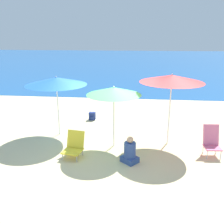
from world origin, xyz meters
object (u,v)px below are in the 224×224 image
Objects in this scene: beach_chair_pink at (212,140)px; beach_chair_yellow at (74,145)px; beach_umbrella_red at (172,79)px; beach_umbrella_green at (114,91)px; backpack_navy at (92,116)px; person_seated_near at (130,152)px; beach_umbrella_blue at (56,81)px.

beach_chair_pink is 1.21× the size of beach_chair_yellow.
beach_umbrella_green is at bearing -167.26° from beach_umbrella_red.
beach_chair_pink is 4.83m from backpack_navy.
beach_umbrella_red is 2.98× the size of person_seated_near.
beach_umbrella_blue is 2.55m from backpack_navy.
beach_umbrella_green is (-1.71, -0.39, -0.34)m from beach_umbrella_red.
beach_umbrella_green is at bearing 46.91° from beach_chair_yellow.
beach_umbrella_red is 7.19× the size of backpack_navy.
beach_chair_pink reaches higher than person_seated_near.
beach_umbrella_blue is at bearing 163.86° from beach_chair_pink.
backpack_navy is at bearing 115.07° from beach_umbrella_green.
beach_umbrella_green is 6.13× the size of backpack_navy.
beach_umbrella_red is 2.58× the size of beach_chair_pink.
beach_chair_yellow is at bearing 123.51° from person_seated_near.
beach_umbrella_red reaches higher than beach_chair_yellow.
beach_umbrella_blue reaches higher than backpack_navy.
beach_umbrella_red reaches higher than backpack_navy.
beach_umbrella_red reaches higher than beach_umbrella_green.
beach_chair_pink is at bearing -5.46° from beach_umbrella_green.
beach_chair_pink is at bearing -29.51° from beach_umbrella_red.
beach_chair_pink is 2.45m from person_seated_near.
beach_umbrella_blue is 2.35× the size of beach_chair_pink.
beach_chair_yellow is 1.62m from person_seated_near.
beach_umbrella_green reaches higher than beach_chair_yellow.
person_seated_near is at bearing -61.65° from beach_umbrella_green.
beach_umbrella_green reaches higher than person_seated_near.
beach_umbrella_green reaches higher than backpack_navy.
beach_chair_pink is at bearing -33.82° from backpack_navy.
beach_chair_yellow reaches higher than backpack_navy.
beach_umbrella_green is 3.18m from beach_chair_pink.
backpack_navy is at bearing 101.55° from beach_chair_yellow.
beach_umbrella_green is at bearing -64.93° from backpack_navy.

